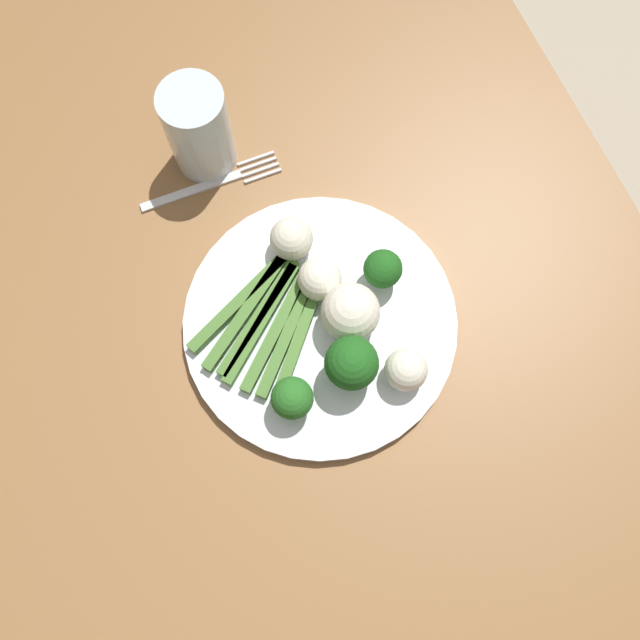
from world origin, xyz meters
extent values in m
cube|color=#B7A88E|center=(0.00, 0.00, -0.01)|extent=(6.00, 6.00, 0.02)
cube|color=olive|center=(0.00, 0.00, 0.72)|extent=(1.15, 0.89, 0.04)
cylinder|color=olive|center=(-0.52, 0.38, 0.35)|extent=(0.07, 0.07, 0.70)
cylinder|color=olive|center=(-0.05, -0.47, 0.23)|extent=(0.04, 0.04, 0.45)
cylinder|color=white|center=(0.02, 0.06, 0.75)|extent=(0.29, 0.29, 0.01)
cube|color=#47752D|center=(-0.03, -0.01, 0.76)|extent=(0.07, 0.14, 0.01)
cube|color=#47752D|center=(-0.02, -0.01, 0.76)|extent=(0.09, 0.12, 0.01)
cube|color=#47752D|center=(-0.01, 0.00, 0.76)|extent=(0.10, 0.12, 0.01)
cube|color=#47752D|center=(0.00, 0.00, 0.76)|extent=(0.10, 0.12, 0.01)
cube|color=#47752D|center=(0.01, 0.01, 0.76)|extent=(0.11, 0.11, 0.01)
cube|color=#47752D|center=(0.02, 0.02, 0.76)|extent=(0.11, 0.11, 0.01)
cube|color=#47752D|center=(0.03, 0.03, 0.76)|extent=(0.12, 0.10, 0.01)
cylinder|color=#4C7F2B|center=(0.08, 0.07, 0.77)|extent=(0.02, 0.02, 0.02)
sphere|color=#1E5B1C|center=(0.08, 0.07, 0.80)|extent=(0.05, 0.05, 0.05)
cylinder|color=#4C7F2B|center=(0.00, 0.14, 0.76)|extent=(0.01, 0.01, 0.01)
sphere|color=#1E5B1C|center=(0.00, 0.14, 0.79)|extent=(0.04, 0.04, 0.04)
cylinder|color=#568E33|center=(0.09, 0.00, 0.76)|extent=(0.01, 0.01, 0.01)
sphere|color=#286B23|center=(0.09, 0.00, 0.79)|extent=(0.04, 0.04, 0.04)
sphere|color=white|center=(-0.02, 0.07, 0.78)|extent=(0.05, 0.05, 0.05)
sphere|color=silver|center=(-0.07, 0.06, 0.78)|extent=(0.05, 0.05, 0.05)
sphere|color=white|center=(0.03, 0.09, 0.79)|extent=(0.06, 0.06, 0.06)
sphere|color=white|center=(0.10, 0.12, 0.78)|extent=(0.04, 0.04, 0.04)
cube|color=silver|center=(-0.18, -0.02, 0.74)|extent=(0.01, 0.12, 0.00)
cube|color=silver|center=(-0.17, 0.07, 0.74)|extent=(0.00, 0.05, 0.00)
cube|color=silver|center=(-0.18, 0.07, 0.74)|extent=(0.00, 0.05, 0.00)
cube|color=silver|center=(-0.19, 0.07, 0.74)|extent=(0.00, 0.05, 0.00)
cube|color=silver|center=(-0.19, 0.07, 0.74)|extent=(0.00, 0.05, 0.00)
cylinder|color=silver|center=(-0.22, 0.01, 0.80)|extent=(0.07, 0.07, 0.11)
camera|label=1|loc=(0.21, -0.02, 1.45)|focal=38.49mm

